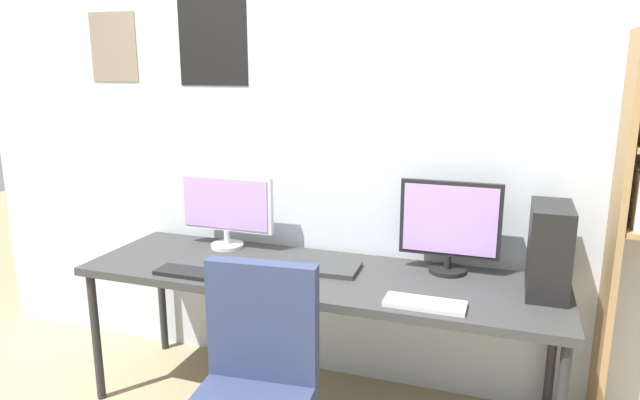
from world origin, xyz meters
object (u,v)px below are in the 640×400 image
keyboard_left (191,273)px  keyboard_right (425,304)px  laptop_closed (326,268)px  computer_mouse (257,275)px  monitor_right (450,225)px  pc_tower (549,249)px  monitor_left (226,208)px  desk (317,282)px

keyboard_left → keyboard_right: (1.12, 0.00, 0.00)m
keyboard_right → laptop_closed: size_ratio=1.05×
computer_mouse → monitor_right: bearing=24.1°
monitor_right → keyboard_left: size_ratio=1.38×
keyboard_left → laptop_closed: (0.59, 0.27, 0.00)m
keyboard_right → laptop_closed: (-0.53, 0.27, 0.00)m
pc_tower → keyboard_left: 1.64m
monitor_right → pc_tower: (0.44, -0.11, -0.04)m
laptop_closed → pc_tower: bearing=0.5°
pc_tower → monitor_left: bearing=176.1°
keyboard_left → computer_mouse: computer_mouse is taller
keyboard_right → monitor_left: bearing=159.1°
computer_mouse → laptop_closed: bearing=37.3°
keyboard_left → computer_mouse: size_ratio=3.59×
desk → monitor_right: (0.60, 0.21, 0.29)m
computer_mouse → monitor_left: bearing=133.5°
keyboard_right → monitor_right: bearing=84.8°
monitor_right → pc_tower: size_ratio=1.20×
pc_tower → computer_mouse: (-1.28, -0.27, -0.18)m
monitor_left → pc_tower: size_ratio=1.38×
monitor_right → keyboard_left: 1.26m
pc_tower → laptop_closed: 1.03m
keyboard_left → keyboard_right: bearing=0.0°
desk → monitor_right: bearing=19.5°
keyboard_right → laptop_closed: 0.59m
monitor_right → computer_mouse: bearing=-155.9°
monitor_right → keyboard_right: 0.50m
keyboard_left → laptop_closed: bearing=24.9°
keyboard_left → computer_mouse: bearing=11.5°
keyboard_right → computer_mouse: computer_mouse is taller
monitor_right → pc_tower: bearing=-14.3°
monitor_right → laptop_closed: bearing=-163.5°
keyboard_left → computer_mouse: (0.32, 0.06, 0.01)m
desk → keyboard_left: size_ratio=6.73×
pc_tower → keyboard_left: bearing=-168.3°
monitor_left → laptop_closed: bearing=-14.8°
monitor_left → keyboard_left: (0.04, -0.44, -0.21)m
monitor_left → monitor_right: (1.20, 0.00, 0.02)m
keyboard_right → computer_mouse: (-0.80, 0.06, 0.01)m
keyboard_right → laptop_closed: laptop_closed is taller
pc_tower → desk: bearing=-174.5°
monitor_right → pc_tower: 0.46m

